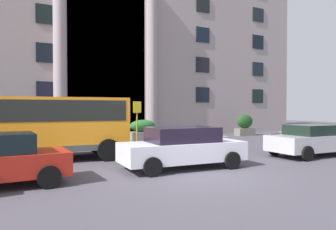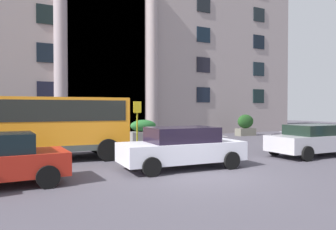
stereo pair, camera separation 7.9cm
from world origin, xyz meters
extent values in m
cube|color=#49454F|center=(0.00, 0.00, -0.06)|extent=(80.00, 64.00, 0.12)
cube|color=gray|center=(0.00, 17.50, 7.31)|extent=(37.08, 9.00, 14.62)
cube|color=black|center=(1.02, 13.06, 5.48)|extent=(5.55, 0.12, 10.97)
cylinder|color=gray|center=(-2.18, 12.75, 5.48)|extent=(0.85, 0.85, 10.97)
cylinder|color=gray|center=(4.22, 12.75, 5.48)|extent=(0.85, 0.85, 10.97)
cube|color=black|center=(-2.97, 12.96, 3.22)|extent=(1.25, 0.08, 1.21)
cube|color=black|center=(8.90, 12.96, 3.22)|extent=(1.25, 0.08, 1.21)
cube|color=black|center=(14.83, 12.96, 3.22)|extent=(1.25, 0.08, 1.21)
cube|color=black|center=(-2.97, 12.96, 5.63)|extent=(1.25, 0.08, 1.21)
cube|color=black|center=(8.90, 12.96, 5.63)|extent=(1.25, 0.08, 1.21)
cube|color=black|center=(14.83, 12.96, 5.63)|extent=(1.25, 0.08, 1.21)
cube|color=black|center=(-2.97, 12.96, 8.04)|extent=(1.25, 0.08, 1.21)
cube|color=black|center=(8.90, 12.96, 8.04)|extent=(1.25, 0.08, 1.21)
cube|color=black|center=(14.83, 12.96, 8.04)|extent=(1.25, 0.08, 1.21)
cube|color=black|center=(8.90, 12.96, 10.46)|extent=(1.25, 0.08, 1.21)
cube|color=black|center=(14.83, 12.96, 10.46)|extent=(1.25, 0.08, 1.21)
cube|color=orange|center=(-3.75, 5.50, 1.51)|extent=(6.26, 3.04, 2.12)
cube|color=black|center=(-3.75, 5.50, 2.04)|extent=(5.90, 3.04, 0.82)
cube|color=black|center=(-0.80, 5.23, 1.86)|extent=(0.25, 2.09, 1.03)
cube|color=#444C47|center=(-3.75, 5.50, 0.57)|extent=(6.26, 3.08, 0.24)
cylinder|color=black|center=(-1.53, 6.54, 0.45)|extent=(0.92, 0.36, 0.90)
cylinder|color=black|center=(-1.76, 4.06, 0.45)|extent=(0.92, 0.36, 0.90)
cylinder|color=#979317|center=(0.75, 7.12, 1.22)|extent=(0.08, 0.08, 2.44)
cube|color=yellow|center=(0.75, 7.09, 2.19)|extent=(0.44, 0.03, 0.60)
cube|color=#6A6759|center=(11.26, 10.63, 0.29)|extent=(1.55, 0.72, 0.57)
ellipsoid|color=#1E461B|center=(11.26, 10.63, 1.11)|extent=(1.49, 0.65, 1.08)
cube|color=gray|center=(2.52, 10.41, 0.32)|extent=(1.82, 0.92, 0.64)
ellipsoid|color=#27672D|center=(2.52, 10.41, 1.01)|extent=(1.75, 0.83, 0.76)
cube|color=#B6B4BC|center=(6.81, 1.09, 0.61)|extent=(4.44, 1.87, 0.68)
cube|color=black|center=(6.81, 1.09, 1.18)|extent=(2.42, 1.60, 0.45)
cylinder|color=black|center=(8.33, 1.91, 0.31)|extent=(0.63, 0.22, 0.62)
cylinder|color=black|center=(5.35, 2.00, 0.31)|extent=(0.63, 0.22, 0.62)
cylinder|color=black|center=(5.29, 0.26, 0.31)|extent=(0.63, 0.22, 0.62)
cube|color=silver|center=(0.10, 1.35, 0.60)|extent=(4.51, 2.01, 0.67)
cube|color=black|center=(0.10, 1.35, 1.20)|extent=(2.47, 1.68, 0.53)
cylinder|color=black|center=(1.65, 2.13, 0.31)|extent=(0.63, 0.24, 0.62)
cylinder|color=black|center=(1.55, 0.39, 0.31)|extent=(0.63, 0.24, 0.62)
cylinder|color=black|center=(-1.34, 2.31, 0.31)|extent=(0.63, 0.24, 0.62)
cylinder|color=black|center=(-1.45, 0.57, 0.31)|extent=(0.63, 0.24, 0.62)
cylinder|color=black|center=(-4.53, 2.28, 0.31)|extent=(0.62, 0.21, 0.62)
cylinder|color=black|center=(-4.49, 0.55, 0.31)|extent=(0.62, 0.21, 0.62)
cylinder|color=black|center=(-4.57, 3.26, 0.30)|extent=(0.60, 0.26, 0.60)
cube|color=silver|center=(-5.25, 3.07, 0.58)|extent=(0.93, 0.48, 0.32)
cube|color=black|center=(-5.42, 3.02, 0.76)|extent=(0.56, 0.34, 0.12)
cylinder|color=#A5A5A8|center=(-4.68, 3.23, 0.88)|extent=(0.18, 0.54, 0.03)
cylinder|color=black|center=(3.37, 3.02, 0.30)|extent=(0.60, 0.13, 0.60)
cylinder|color=black|center=(1.91, 3.10, 0.30)|extent=(0.61, 0.15, 0.60)
cube|color=red|center=(2.64, 3.06, 0.58)|extent=(0.95, 0.29, 0.32)
cube|color=black|center=(2.46, 3.07, 0.76)|extent=(0.53, 0.23, 0.12)
cylinder|color=#A5A5A8|center=(3.26, 3.03, 0.88)|extent=(0.06, 0.55, 0.03)
cylinder|color=black|center=(7.70, 3.52, 0.30)|extent=(0.61, 0.20, 0.60)
cylinder|color=black|center=(6.37, 3.30, 0.30)|extent=(0.61, 0.22, 0.60)
cube|color=#21359F|center=(7.04, 3.41, 0.58)|extent=(0.89, 0.38, 0.32)
cube|color=black|center=(6.86, 3.38, 0.76)|extent=(0.55, 0.28, 0.12)
cylinder|color=#A5A5A8|center=(7.60, 3.50, 0.88)|extent=(0.12, 0.55, 0.03)
camera|label=1|loc=(-5.65, -8.34, 2.14)|focal=33.95mm
camera|label=2|loc=(-5.58, -8.37, 2.14)|focal=33.95mm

